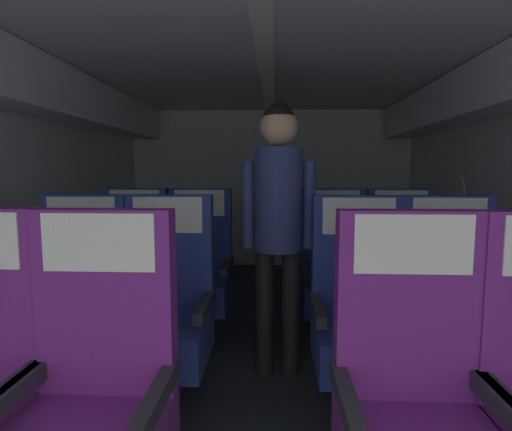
{
  "coord_description": "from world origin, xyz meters",
  "views": [
    {
      "loc": [
        0.08,
        0.36,
        1.24
      ],
      "look_at": [
        -0.06,
        3.05,
        0.94
      ],
      "focal_mm": 27.99,
      "sensor_mm": 36.0,
      "label": 1
    }
  ],
  "objects_px": {
    "seat_b_right_aisle": "(452,318)",
    "seat_c_right_aisle": "(402,276)",
    "seat_b_right_window": "(360,317)",
    "seat_c_right_window": "(334,275)",
    "seat_c_left_aisle": "(198,273)",
    "seat_b_left_window": "(78,312)",
    "flight_attendant": "(278,211)",
    "seat_a_right_window": "(416,413)",
    "seat_a_left_aisle": "(93,407)",
    "seat_c_left_window": "(133,273)",
    "seat_b_left_aisle": "(165,313)"
  },
  "relations": [
    {
      "from": "seat_b_right_window",
      "to": "seat_c_right_window",
      "type": "height_order",
      "value": "same"
    },
    {
      "from": "seat_b_left_window",
      "to": "seat_c_left_aisle",
      "type": "relative_size",
      "value": 1.0
    },
    {
      "from": "flight_attendant",
      "to": "seat_b_left_aisle",
      "type": "bearing_deg",
      "value": -159.09
    },
    {
      "from": "seat_b_left_window",
      "to": "seat_b_right_aisle",
      "type": "relative_size",
      "value": 1.0
    },
    {
      "from": "seat_b_right_aisle",
      "to": "seat_c_right_window",
      "type": "height_order",
      "value": "same"
    },
    {
      "from": "seat_b_left_aisle",
      "to": "seat_c_right_aisle",
      "type": "height_order",
      "value": "same"
    },
    {
      "from": "seat_b_right_window",
      "to": "flight_attendant",
      "type": "relative_size",
      "value": 0.68
    },
    {
      "from": "seat_a_left_aisle",
      "to": "seat_b_left_aisle",
      "type": "height_order",
      "value": "same"
    },
    {
      "from": "seat_a_right_window",
      "to": "seat_b_right_window",
      "type": "relative_size",
      "value": 1.0
    },
    {
      "from": "seat_c_left_window",
      "to": "seat_c_right_window",
      "type": "xyz_separation_m",
      "value": [
        1.54,
        0.01,
        0.0
      ]
    },
    {
      "from": "seat_b_left_aisle",
      "to": "seat_b_right_aisle",
      "type": "bearing_deg",
      "value": 0.08
    },
    {
      "from": "seat_b_left_aisle",
      "to": "seat_c_right_window",
      "type": "distance_m",
      "value": 1.36
    },
    {
      "from": "seat_a_left_aisle",
      "to": "flight_attendant",
      "type": "height_order",
      "value": "flight_attendant"
    },
    {
      "from": "seat_b_left_aisle",
      "to": "seat_c_right_aisle",
      "type": "distance_m",
      "value": 1.77
    },
    {
      "from": "seat_b_left_window",
      "to": "seat_b_right_window",
      "type": "xyz_separation_m",
      "value": [
        1.54,
        -0.01,
        0.0
      ]
    },
    {
      "from": "seat_c_left_aisle",
      "to": "seat_b_right_aisle",
      "type": "bearing_deg",
      "value": -29.7
    },
    {
      "from": "seat_b_right_window",
      "to": "seat_c_left_aisle",
      "type": "distance_m",
      "value": 1.37
    },
    {
      "from": "seat_c_right_window",
      "to": "seat_b_left_window",
      "type": "bearing_deg",
      "value": -150.4
    },
    {
      "from": "seat_a_right_window",
      "to": "seat_b_right_aisle",
      "type": "bearing_deg",
      "value": 60.86
    },
    {
      "from": "seat_c_right_window",
      "to": "flight_attendant",
      "type": "bearing_deg",
      "value": -124.91
    },
    {
      "from": "seat_b_right_aisle",
      "to": "seat_b_right_window",
      "type": "distance_m",
      "value": 0.49
    },
    {
      "from": "seat_c_right_aisle",
      "to": "flight_attendant",
      "type": "distance_m",
      "value": 1.24
    },
    {
      "from": "seat_a_right_window",
      "to": "flight_attendant",
      "type": "relative_size",
      "value": 0.68
    },
    {
      "from": "seat_a_left_aisle",
      "to": "flight_attendant",
      "type": "distance_m",
      "value": 1.4
    },
    {
      "from": "seat_b_left_window",
      "to": "seat_b_left_aisle",
      "type": "height_order",
      "value": "same"
    },
    {
      "from": "seat_b_right_aisle",
      "to": "seat_c_right_aisle",
      "type": "bearing_deg",
      "value": 89.45
    },
    {
      "from": "seat_b_right_window",
      "to": "seat_c_right_aisle",
      "type": "distance_m",
      "value": 1.01
    },
    {
      "from": "seat_c_left_aisle",
      "to": "seat_b_left_window",
      "type": "bearing_deg",
      "value": -119.93
    },
    {
      "from": "seat_c_left_aisle",
      "to": "seat_a_right_window",
      "type": "bearing_deg",
      "value": -58.84
    },
    {
      "from": "seat_b_right_aisle",
      "to": "seat_c_left_aisle",
      "type": "bearing_deg",
      "value": 150.3
    },
    {
      "from": "seat_c_left_window",
      "to": "seat_c_left_aisle",
      "type": "distance_m",
      "value": 0.5
    },
    {
      "from": "seat_c_left_aisle",
      "to": "seat_c_right_aisle",
      "type": "height_order",
      "value": "same"
    },
    {
      "from": "seat_a_right_window",
      "to": "seat_b_left_window",
      "type": "bearing_deg",
      "value": 151.08
    },
    {
      "from": "seat_c_left_window",
      "to": "seat_c_right_aisle",
      "type": "relative_size",
      "value": 1.0
    },
    {
      "from": "seat_b_right_aisle",
      "to": "seat_b_right_window",
      "type": "height_order",
      "value": "same"
    },
    {
      "from": "seat_c_left_aisle",
      "to": "seat_c_right_window",
      "type": "bearing_deg",
      "value": -0.11
    },
    {
      "from": "seat_c_right_window",
      "to": "seat_b_right_aisle",
      "type": "bearing_deg",
      "value": -60.39
    },
    {
      "from": "seat_c_left_aisle",
      "to": "seat_b_right_window",
      "type": "bearing_deg",
      "value": -40.33
    },
    {
      "from": "seat_a_right_window",
      "to": "flight_attendant",
      "type": "bearing_deg",
      "value": 111.47
    },
    {
      "from": "seat_a_right_window",
      "to": "seat_b_right_aisle",
      "type": "xyz_separation_m",
      "value": [
        0.48,
        0.86,
        0.0
      ]
    },
    {
      "from": "seat_b_left_aisle",
      "to": "seat_a_left_aisle",
      "type": "bearing_deg",
      "value": -89.95
    },
    {
      "from": "seat_a_left_aisle",
      "to": "seat_b_left_window",
      "type": "xyz_separation_m",
      "value": [
        -0.49,
        0.87,
        0.0
      ]
    },
    {
      "from": "seat_b_right_aisle",
      "to": "seat_c_left_aisle",
      "type": "xyz_separation_m",
      "value": [
        -1.53,
        0.87,
        0.0
      ]
    },
    {
      "from": "seat_a_left_aisle",
      "to": "flight_attendant",
      "type": "xyz_separation_m",
      "value": [
        0.62,
        1.14,
        0.54
      ]
    },
    {
      "from": "seat_b_right_aisle",
      "to": "seat_c_left_aisle",
      "type": "relative_size",
      "value": 1.0
    },
    {
      "from": "seat_b_left_window",
      "to": "seat_b_right_aisle",
      "type": "height_order",
      "value": "same"
    },
    {
      "from": "seat_a_left_aisle",
      "to": "seat_c_right_aisle",
      "type": "height_order",
      "value": "same"
    },
    {
      "from": "seat_c_right_aisle",
      "to": "flight_attendant",
      "type": "bearing_deg",
      "value": -146.75
    },
    {
      "from": "seat_b_right_window",
      "to": "seat_c_left_aisle",
      "type": "xyz_separation_m",
      "value": [
        -1.04,
        0.88,
        0.0
      ]
    },
    {
      "from": "seat_a_right_window",
      "to": "seat_c_right_window",
      "type": "height_order",
      "value": "same"
    }
  ]
}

